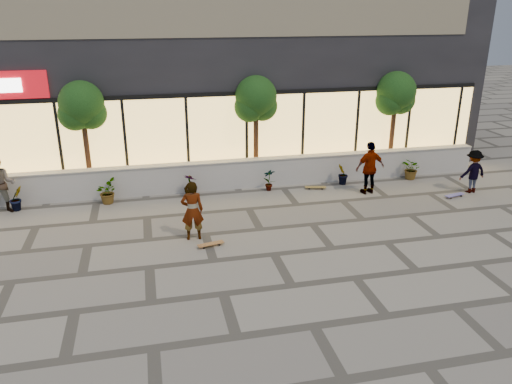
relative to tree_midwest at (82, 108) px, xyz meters
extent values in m
plane|color=gray|center=(3.50, -7.70, -2.99)|extent=(80.00, 80.00, 0.00)
cube|color=silver|center=(3.50, -0.70, -2.49)|extent=(22.00, 0.35, 1.00)
cube|color=#B2AFA8|center=(3.50, -0.70, -1.97)|extent=(22.00, 0.42, 0.04)
cube|color=black|center=(3.50, 4.80, 1.26)|extent=(24.00, 9.00, 8.50)
cube|color=#FCC964|center=(3.50, 0.28, -1.29)|extent=(23.04, 0.05, 3.00)
cube|color=black|center=(3.50, 0.25, 0.26)|extent=(23.04, 0.08, 0.15)
cube|color=brown|center=(3.50, 0.28, 3.01)|extent=(21.60, 0.05, 1.60)
imported|color=#173A12|center=(-2.20, -1.25, -2.58)|extent=(0.57, 0.57, 0.81)
imported|color=#173A12|center=(0.60, -1.25, -2.58)|extent=(0.68, 0.77, 0.81)
imported|color=#173A12|center=(3.40, -1.25, -2.58)|extent=(0.64, 0.64, 0.81)
imported|color=#173A12|center=(6.20, -1.25, -2.58)|extent=(0.46, 0.35, 0.81)
imported|color=#173A12|center=(9.00, -1.25, -2.58)|extent=(0.55, 0.57, 0.81)
imported|color=#173A12|center=(11.80, -1.25, -2.58)|extent=(0.77, 0.84, 0.81)
cylinder|color=#402216|center=(0.00, 0.00, -1.37)|extent=(0.18, 0.18, 3.24)
sphere|color=#173A12|center=(0.00, 0.00, 0.18)|extent=(1.50, 1.50, 1.50)
sphere|color=#173A12|center=(-0.25, -0.05, -0.18)|extent=(1.10, 1.10, 1.10)
sphere|color=#173A12|center=(0.25, 0.05, -0.18)|extent=(1.10, 1.10, 1.10)
cylinder|color=#402216|center=(6.00, 0.00, -1.37)|extent=(0.18, 0.18, 3.24)
sphere|color=#173A12|center=(6.00, 0.00, 0.18)|extent=(1.50, 1.50, 1.50)
sphere|color=#173A12|center=(5.75, -0.05, -0.18)|extent=(1.10, 1.10, 1.10)
sphere|color=#173A12|center=(6.25, 0.05, -0.18)|extent=(1.10, 1.10, 1.10)
cylinder|color=#402216|center=(11.50, 0.00, -1.37)|extent=(0.18, 0.18, 3.24)
sphere|color=#173A12|center=(11.50, 0.00, 0.18)|extent=(1.50, 1.50, 1.50)
sphere|color=#173A12|center=(11.25, -0.05, -0.18)|extent=(1.10, 1.10, 1.10)
sphere|color=#173A12|center=(11.75, 0.05, -0.18)|extent=(1.10, 1.10, 1.10)
imported|color=silver|center=(3.14, -4.63, -2.12)|extent=(0.64, 0.43, 1.73)
imported|color=tan|center=(-2.56, -1.40, -2.04)|extent=(0.95, 0.76, 1.89)
imported|color=silver|center=(9.56, -2.29, -2.05)|extent=(1.14, 0.59, 1.87)
imported|color=maroon|center=(13.15, -2.99, -2.22)|extent=(1.04, 0.66, 1.53)
cube|color=#946030|center=(3.55, -5.23, -2.91)|extent=(0.76, 0.35, 0.02)
cylinder|color=black|center=(3.76, -5.12, -2.96)|extent=(0.06, 0.04, 0.05)
cylinder|color=black|center=(3.78, -5.25, -2.96)|extent=(0.06, 0.04, 0.05)
cylinder|color=black|center=(3.31, -5.22, -2.96)|extent=(0.06, 0.04, 0.05)
cylinder|color=black|center=(3.34, -5.35, -2.96)|extent=(0.06, 0.04, 0.05)
cube|color=olive|center=(7.87, -1.50, -2.90)|extent=(0.77, 0.37, 0.02)
cylinder|color=black|center=(8.12, -1.49, -2.96)|extent=(0.06, 0.04, 0.05)
cylinder|color=black|center=(8.08, -1.62, -2.96)|extent=(0.06, 0.04, 0.05)
cylinder|color=black|center=(7.67, -1.38, -2.96)|extent=(0.06, 0.04, 0.05)
cylinder|color=black|center=(7.63, -1.51, -2.96)|extent=(0.06, 0.04, 0.05)
cube|color=#5B569F|center=(12.31, -3.33, -2.90)|extent=(0.80, 0.37, 0.02)
cylinder|color=black|center=(12.53, -3.21, -2.96)|extent=(0.06, 0.04, 0.06)
cylinder|color=black|center=(12.56, -3.34, -2.96)|extent=(0.06, 0.04, 0.06)
cylinder|color=black|center=(12.06, -3.32, -2.96)|extent=(0.06, 0.04, 0.06)
cylinder|color=black|center=(12.10, -3.45, -2.96)|extent=(0.06, 0.04, 0.06)
camera|label=1|loc=(2.05, -17.55, 3.22)|focal=35.00mm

